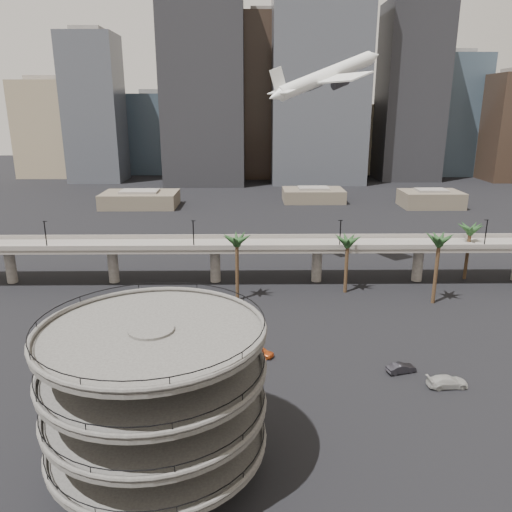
{
  "coord_description": "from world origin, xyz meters",
  "views": [
    {
      "loc": [
        -3.58,
        -47.68,
        36.58
      ],
      "look_at": [
        -2.55,
        28.0,
        13.84
      ],
      "focal_mm": 35.0,
      "sensor_mm": 36.0,
      "label": 1
    }
  ],
  "objects_px": {
    "overpass": "(266,249)",
    "airborne_jet": "(326,76)",
    "car_b": "(401,368)",
    "car_c": "(447,382)",
    "car_a": "(260,352)",
    "parking_ramp": "(155,388)"
  },
  "relations": [
    {
      "from": "overpass",
      "to": "car_c",
      "type": "distance_m",
      "value": 49.47
    },
    {
      "from": "car_a",
      "to": "car_b",
      "type": "distance_m",
      "value": 20.73
    },
    {
      "from": "overpass",
      "to": "airborne_jet",
      "type": "distance_m",
      "value": 41.21
    },
    {
      "from": "parking_ramp",
      "to": "car_b",
      "type": "height_order",
      "value": "parking_ramp"
    },
    {
      "from": "airborne_jet",
      "to": "car_a",
      "type": "distance_m",
      "value": 66.97
    },
    {
      "from": "car_c",
      "to": "parking_ramp",
      "type": "bearing_deg",
      "value": 109.31
    },
    {
      "from": "parking_ramp",
      "to": "car_c",
      "type": "xyz_separation_m",
      "value": [
        36.21,
        15.8,
        -9.04
      ]
    },
    {
      "from": "overpass",
      "to": "car_c",
      "type": "xyz_separation_m",
      "value": [
        23.21,
        -43.19,
        -6.54
      ]
    },
    {
      "from": "parking_ramp",
      "to": "airborne_jet",
      "type": "height_order",
      "value": "airborne_jet"
    },
    {
      "from": "parking_ramp",
      "to": "car_a",
      "type": "height_order",
      "value": "parking_ramp"
    },
    {
      "from": "overpass",
      "to": "airborne_jet",
      "type": "height_order",
      "value": "airborne_jet"
    },
    {
      "from": "car_a",
      "to": "car_c",
      "type": "height_order",
      "value": "car_c"
    },
    {
      "from": "airborne_jet",
      "to": "car_b",
      "type": "distance_m",
      "value": 69.32
    },
    {
      "from": "overpass",
      "to": "car_b",
      "type": "xyz_separation_m",
      "value": [
        18.05,
        -39.33,
        -6.63
      ]
    },
    {
      "from": "parking_ramp",
      "to": "car_a",
      "type": "distance_m",
      "value": 28.71
    },
    {
      "from": "overpass",
      "to": "car_c",
      "type": "bearing_deg",
      "value": -61.75
    },
    {
      "from": "car_a",
      "to": "car_c",
      "type": "distance_m",
      "value": 26.81
    },
    {
      "from": "airborne_jet",
      "to": "car_b",
      "type": "bearing_deg",
      "value": -112.24
    },
    {
      "from": "parking_ramp",
      "to": "car_c",
      "type": "bearing_deg",
      "value": 23.57
    },
    {
      "from": "parking_ramp",
      "to": "overpass",
      "type": "xyz_separation_m",
      "value": [
        13.0,
        59.0,
        -2.5
      ]
    },
    {
      "from": "parking_ramp",
      "to": "airborne_jet",
      "type": "distance_m",
      "value": 85.73
    },
    {
      "from": "airborne_jet",
      "to": "car_c",
      "type": "distance_m",
      "value": 72.85
    }
  ]
}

